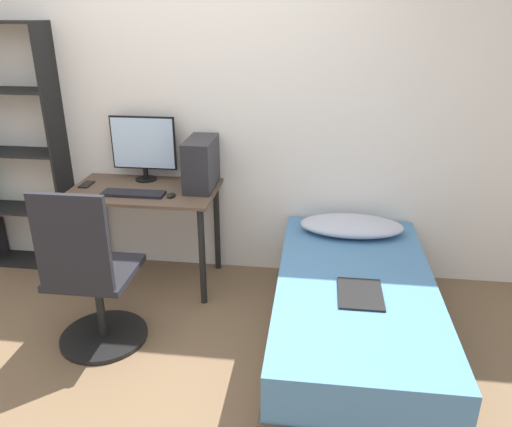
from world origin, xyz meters
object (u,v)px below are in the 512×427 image
Objects in this scene: bed at (353,313)px; monitor at (143,146)px; office_chair at (92,288)px; pc_tower at (201,164)px; keyboard at (133,193)px.

monitor reaches higher than bed.
monitor is (-1.50, 0.80, 0.76)m from bed.
office_chair reaches higher than bed.
bed is at bearing 7.22° from office_chair.
bed is 3.81× the size of monitor.
pc_tower is (-1.05, 0.69, 0.67)m from bed.
keyboard is at bearing -153.88° from pc_tower.
monitor reaches higher than office_chair.
office_chair is 1.15m from monitor.
bed is 1.86m from monitor.
office_chair is at bearing -172.78° from bed.
keyboard is at bearing 161.92° from bed.
office_chair is at bearing -90.93° from monitor.
keyboard is at bearing -86.65° from monitor.
keyboard is (0.02, -0.32, -0.25)m from monitor.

